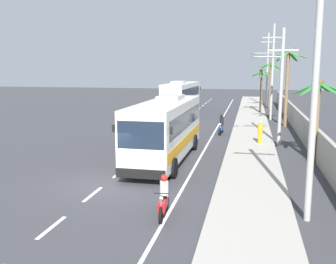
{
  "coord_description": "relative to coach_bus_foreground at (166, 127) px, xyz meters",
  "views": [
    {
      "loc": [
        6.65,
        -17.22,
        5.56
      ],
      "look_at": [
        1.91,
        5.17,
        1.7
      ],
      "focal_mm": 41.84,
      "sensor_mm": 36.0,
      "label": 1
    }
  ],
  "objects": [
    {
      "name": "coach_bus_foreground",
      "position": [
        0.0,
        0.0,
        0.0
      ],
      "size": [
        2.93,
        10.77,
        3.78
      ],
      "color": "silver",
      "rests_on": "ground"
    },
    {
      "name": "utility_pole_nearest",
      "position": [
        7.02,
        -8.11,
        2.81
      ],
      "size": [
        2.51,
        0.24,
        9.07
      ],
      "color": "#9E9E99",
      "rests_on": "ground"
    },
    {
      "name": "utility_pole_distant",
      "position": [
        6.96,
        33.65,
        3.23
      ],
      "size": [
        1.91,
        0.24,
        10.02
      ],
      "color": "#9E9E99",
      "rests_on": "ground"
    },
    {
      "name": "pedestrian_near_kerb",
      "position": [
        5.59,
        5.65,
        -1.0
      ],
      "size": [
        0.36,
        0.36,
        1.59
      ],
      "rotation": [
        0.0,
        0.0,
        5.3
      ],
      "color": "gold",
      "rests_on": "sidewalk_kerb"
    },
    {
      "name": "utility_pole_mid",
      "position": [
        6.81,
        5.81,
        2.37
      ],
      "size": [
        3.16,
        0.24,
        8.13
      ],
      "color": "#9E9E99",
      "rests_on": "ground"
    },
    {
      "name": "palm_nearest",
      "position": [
        8.59,
        1.16,
        1.61
      ],
      "size": [
        2.85,
        2.83,
        4.88
      ],
      "color": "brown",
      "rests_on": "ground"
    },
    {
      "name": "coach_bus_far_lane",
      "position": [
        -3.32,
        23.89,
        0.04
      ],
      "size": [
        3.27,
        10.98,
        3.86
      ],
      "color": "white",
      "rests_on": "ground"
    },
    {
      "name": "utility_pole_far",
      "position": [
        6.89,
        19.73,
        3.23
      ],
      "size": [
        3.32,
        0.24,
        9.81
      ],
      "color": "#9E9E99",
      "rests_on": "ground"
    },
    {
      "name": "palm_fourth",
      "position": [
        7.29,
        31.14,
        2.43
      ],
      "size": [
        3.54,
        3.23,
        6.12
      ],
      "color": "brown",
      "rests_on": "ground"
    },
    {
      "name": "motorcycle_trailing",
      "position": [
        2.56,
        9.84,
        -1.29
      ],
      "size": [
        0.56,
        1.96,
        1.67
      ],
      "color": "black",
      "rests_on": "ground"
    },
    {
      "name": "motorcycle_beside_bus",
      "position": [
        1.8,
        -8.75,
        -1.33
      ],
      "size": [
        0.56,
        1.96,
        1.56
      ],
      "color": "black",
      "rests_on": "ground"
    },
    {
      "name": "lane_markings",
      "position": [
        0.46,
        9.65,
        -1.96
      ],
      "size": [
        3.87,
        71.19,
        0.01
      ],
      "color": "white",
      "rests_on": "ground"
    },
    {
      "name": "boundary_wall",
      "position": [
        8.81,
        8.81,
        -1.01
      ],
      "size": [
        0.24,
        60.0,
        1.91
      ],
      "primitive_type": "cube",
      "color": "#9E998E",
      "rests_on": "ground"
    },
    {
      "name": "palm_second",
      "position": [
        8.06,
        15.2,
        3.02
      ],
      "size": [
        3.41,
        2.93,
        7.09
      ],
      "color": "brown",
      "rests_on": "ground"
    },
    {
      "name": "ground_plane",
      "position": [
        -1.79,
        -5.19,
        -1.97
      ],
      "size": [
        160.0,
        160.0,
        0.0
      ],
      "primitive_type": "plane",
      "color": "#3A3A3F"
    },
    {
      "name": "sidewalk_kerb",
      "position": [
        5.01,
        4.81,
        -1.9
      ],
      "size": [
        3.2,
        90.0,
        0.14
      ],
      "primitive_type": "cube",
      "color": "#A8A399",
      "rests_on": "ground"
    },
    {
      "name": "palm_third",
      "position": [
        6.03,
        25.53,
        2.06
      ],
      "size": [
        2.71,
        2.59,
        5.23
      ],
      "color": "brown",
      "rests_on": "ground"
    }
  ]
}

